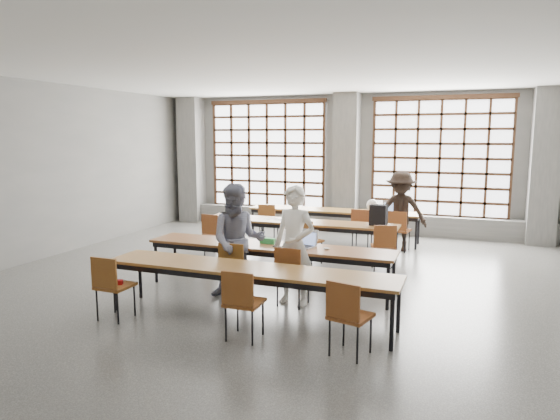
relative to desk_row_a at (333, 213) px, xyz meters
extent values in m
plane|color=#4D4D4A|center=(0.00, -3.95, -0.66)|extent=(11.00, 11.00, 0.00)
plane|color=silver|center=(0.00, -3.95, 2.84)|extent=(11.00, 11.00, 0.00)
plane|color=#5E5E5C|center=(0.00, 1.55, 1.09)|extent=(10.00, 0.00, 10.00)
plane|color=#5E5E5C|center=(-5.00, -3.95, 1.09)|extent=(0.00, 11.00, 11.00)
cube|color=#565754|center=(-4.50, 1.27, 1.09)|extent=(0.60, 0.55, 3.50)
cube|color=#565754|center=(0.00, 1.27, 1.09)|extent=(0.60, 0.55, 3.50)
cube|color=#565754|center=(4.50, 1.27, 1.09)|extent=(0.60, 0.55, 3.50)
cube|color=white|center=(-2.25, 1.53, 1.24)|extent=(3.20, 0.02, 2.80)
cube|color=black|center=(-2.25, 1.45, 1.24)|extent=(3.20, 0.05, 2.80)
cube|color=black|center=(-2.25, 1.45, -0.21)|extent=(3.32, 0.07, 0.10)
cube|color=black|center=(-2.25, 1.45, 2.69)|extent=(3.32, 0.07, 0.10)
cube|color=white|center=(2.25, 1.53, 1.24)|extent=(3.20, 0.02, 2.80)
cube|color=black|center=(2.25, 1.45, 1.24)|extent=(3.20, 0.05, 2.80)
cube|color=black|center=(2.25, 1.45, -0.21)|extent=(3.32, 0.07, 0.10)
cube|color=black|center=(2.25, 1.45, 2.69)|extent=(3.32, 0.07, 0.10)
cube|color=#565754|center=(0.00, 1.35, -0.41)|extent=(9.80, 0.35, 0.50)
cube|color=brown|center=(0.00, 0.00, 0.05)|extent=(4.00, 0.70, 0.04)
cube|color=black|center=(0.00, 0.00, -0.01)|extent=(3.90, 0.64, 0.08)
cylinder|color=black|center=(-1.92, -0.29, -0.32)|extent=(0.05, 0.05, 0.69)
cylinder|color=black|center=(-1.92, 0.29, -0.32)|extent=(0.05, 0.05, 0.69)
cylinder|color=black|center=(1.92, -0.29, -0.32)|extent=(0.05, 0.05, 0.69)
cylinder|color=black|center=(1.92, 0.29, -0.32)|extent=(0.05, 0.05, 0.69)
cube|color=brown|center=(-0.27, -1.74, 0.05)|extent=(4.00, 0.70, 0.04)
cube|color=black|center=(-0.27, -1.74, -0.01)|extent=(3.90, 0.64, 0.08)
cylinder|color=black|center=(-2.19, -2.03, -0.32)|extent=(0.05, 0.05, 0.69)
cylinder|color=black|center=(-2.19, -1.45, -0.32)|extent=(0.05, 0.05, 0.69)
cylinder|color=black|center=(1.65, -2.03, -0.32)|extent=(0.05, 0.05, 0.69)
cylinder|color=black|center=(1.65, -1.45, -0.32)|extent=(0.05, 0.05, 0.69)
cube|color=brown|center=(0.00, -4.05, 0.05)|extent=(4.00, 0.70, 0.04)
cube|color=black|center=(0.00, -4.05, -0.01)|extent=(3.90, 0.64, 0.08)
cylinder|color=black|center=(-1.92, -4.34, -0.32)|extent=(0.05, 0.05, 0.69)
cylinder|color=black|center=(-1.92, -3.76, -0.32)|extent=(0.05, 0.05, 0.69)
cylinder|color=black|center=(1.92, -4.34, -0.32)|extent=(0.05, 0.05, 0.69)
cylinder|color=black|center=(1.92, -3.76, -0.32)|extent=(0.05, 0.05, 0.69)
cube|color=olive|center=(0.25, -5.41, 0.05)|extent=(4.00, 0.70, 0.04)
cube|color=black|center=(0.25, -5.41, -0.01)|extent=(3.90, 0.64, 0.08)
cylinder|color=black|center=(-1.67, -5.70, -0.32)|extent=(0.05, 0.05, 0.69)
cylinder|color=black|center=(-1.67, -5.12, -0.32)|extent=(0.05, 0.05, 0.69)
cylinder|color=black|center=(2.17, -5.70, -0.32)|extent=(0.05, 0.05, 0.69)
cylinder|color=black|center=(2.17, -5.12, -0.32)|extent=(0.05, 0.05, 0.69)
cube|color=brown|center=(-1.40, -0.55, -0.21)|extent=(0.47, 0.47, 0.04)
cube|color=brown|center=(-1.37, -0.75, 0.02)|extent=(0.40, 0.08, 0.40)
cylinder|color=black|center=(-1.40, -0.55, -0.44)|extent=(0.02, 0.02, 0.45)
cube|color=brown|center=(0.80, -0.55, -0.21)|extent=(0.44, 0.44, 0.04)
cube|color=brown|center=(0.79, -0.75, 0.02)|extent=(0.40, 0.05, 0.40)
cylinder|color=black|center=(0.80, -0.55, -0.44)|extent=(0.02, 0.02, 0.45)
cube|color=brown|center=(1.60, -0.55, -0.21)|extent=(0.48, 0.48, 0.04)
cube|color=brown|center=(1.57, -0.75, 0.02)|extent=(0.40, 0.09, 0.40)
cylinder|color=black|center=(1.60, -0.55, -0.44)|extent=(0.02, 0.02, 0.45)
cube|color=maroon|center=(-1.87, -2.29, -0.21)|extent=(0.47, 0.47, 0.04)
cube|color=maroon|center=(-1.89, -2.49, 0.02)|extent=(0.40, 0.08, 0.40)
cylinder|color=black|center=(-1.87, -2.29, -0.44)|extent=(0.02, 0.02, 0.45)
cube|color=brown|center=(0.13, -2.29, -0.21)|extent=(0.52, 0.52, 0.04)
cube|color=brown|center=(0.08, -2.49, 0.02)|extent=(0.39, 0.14, 0.40)
cylinder|color=black|center=(0.13, -2.29, -0.44)|extent=(0.02, 0.02, 0.45)
cube|color=brown|center=(1.53, -2.29, -0.21)|extent=(0.52, 0.52, 0.04)
cube|color=brown|center=(1.59, -2.49, 0.02)|extent=(0.39, 0.14, 0.40)
cylinder|color=black|center=(1.53, -2.29, -0.44)|extent=(0.02, 0.02, 0.45)
cube|color=brown|center=(-0.30, -4.60, -0.21)|extent=(0.43, 0.43, 0.04)
cube|color=brown|center=(-0.29, -4.80, 0.02)|extent=(0.40, 0.04, 0.40)
cylinder|color=black|center=(-0.30, -4.60, -0.44)|extent=(0.02, 0.02, 0.45)
cube|color=brown|center=(0.60, -4.60, -0.21)|extent=(0.46, 0.46, 0.04)
cube|color=brown|center=(0.58, -4.79, 0.02)|extent=(0.40, 0.07, 0.40)
cylinder|color=black|center=(0.60, -4.60, -0.44)|extent=(0.02, 0.02, 0.45)
cube|color=brown|center=(-1.45, -5.96, -0.21)|extent=(0.43, 0.43, 0.04)
cube|color=brown|center=(-1.45, -6.16, 0.02)|extent=(0.40, 0.04, 0.40)
cylinder|color=black|center=(-1.45, -5.96, -0.44)|extent=(0.02, 0.02, 0.45)
cube|color=brown|center=(0.45, -5.96, -0.21)|extent=(0.43, 0.43, 0.04)
cube|color=brown|center=(0.46, -6.16, 0.02)|extent=(0.40, 0.04, 0.40)
cylinder|color=black|center=(0.45, -5.96, -0.44)|extent=(0.02, 0.02, 0.45)
cube|color=brown|center=(1.75, -5.96, -0.21)|extent=(0.51, 0.51, 0.04)
cube|color=brown|center=(1.70, -6.15, 0.02)|extent=(0.40, 0.13, 0.40)
cylinder|color=black|center=(1.75, -5.96, -0.44)|extent=(0.02, 0.02, 0.45)
imported|color=white|center=(0.60, -4.55, 0.21)|extent=(0.70, 0.52, 1.74)
imported|color=#171C46|center=(-0.30, -4.55, 0.20)|extent=(1.03, 0.92, 1.73)
imported|color=black|center=(1.60, -0.50, 0.18)|extent=(1.12, 0.67, 1.70)
cube|color=#B2B2B7|center=(0.55, -4.00, 0.08)|extent=(0.41, 0.34, 0.02)
cube|color=black|center=(0.55, -4.01, 0.09)|extent=(0.33, 0.25, 0.00)
cube|color=#B2B2B7|center=(0.58, -3.86, 0.20)|extent=(0.37, 0.15, 0.26)
cube|color=#8AA4EF|center=(0.58, -3.87, 0.17)|extent=(0.31, 0.12, 0.21)
cube|color=#B3B3B8|center=(1.35, 0.05, 0.08)|extent=(0.43, 0.37, 0.02)
cube|color=black|center=(1.35, 0.04, 0.09)|extent=(0.34, 0.27, 0.00)
cube|color=#B3B3B8|center=(1.30, 0.18, 0.20)|extent=(0.36, 0.19, 0.26)
cube|color=#93B6FE|center=(1.31, 0.17, 0.17)|extent=(0.31, 0.15, 0.21)
ellipsoid|color=silver|center=(0.95, -4.07, 0.08)|extent=(0.11, 0.09, 0.04)
cube|color=#2B833C|center=(-0.05, -3.97, 0.11)|extent=(0.25, 0.10, 0.09)
cube|color=black|center=(0.18, -4.15, 0.07)|extent=(0.14, 0.08, 0.01)
cube|color=white|center=(-0.87, -1.69, 0.07)|extent=(0.35, 0.29, 0.00)
cube|color=white|center=(-0.57, -1.79, 0.07)|extent=(0.30, 0.21, 0.00)
cube|color=silver|center=(-0.17, -1.74, 0.07)|extent=(0.34, 0.28, 0.00)
cube|color=black|center=(1.33, -1.69, 0.27)|extent=(0.34, 0.23, 0.40)
ellipsoid|color=white|center=(0.90, 0.05, 0.21)|extent=(0.29, 0.24, 0.29)
cube|color=maroon|center=(-1.45, -5.96, -0.16)|extent=(0.22, 0.16, 0.06)
camera|label=1|loc=(2.88, -11.21, 1.77)|focal=32.00mm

